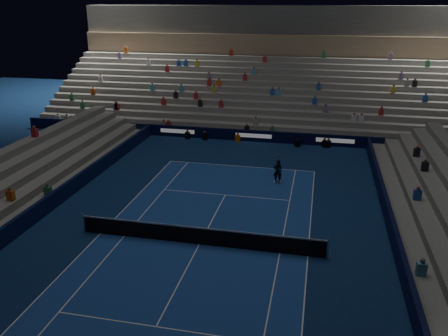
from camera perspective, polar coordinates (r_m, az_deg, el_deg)
ground at (r=23.60m, az=-3.11°, el=-9.55°), size 90.00×90.00×0.00m
court_surface at (r=23.59m, az=-3.11°, el=-9.54°), size 10.97×23.77×0.01m
sponsor_barrier_far at (r=40.20m, az=3.76°, el=4.06°), size 44.00×0.25×1.00m
sponsor_barrier_east at (r=23.07m, az=21.24°, el=-10.38°), size 0.25×37.00×1.00m
sponsor_barrier_west at (r=27.32m, az=-23.28°, el=-5.75°), size 0.25×37.00×1.00m
grandstand_main at (r=48.64m, az=5.52°, el=10.35°), size 44.00×15.20×11.20m
tennis_net at (r=23.35m, az=-3.13°, el=-8.48°), size 12.90×0.10×1.10m
tennis_player at (r=31.02m, az=6.76°, el=-0.40°), size 0.68×0.52×1.67m
broadcast_camera at (r=39.31m, az=9.19°, el=3.16°), size 0.58×0.96×0.59m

